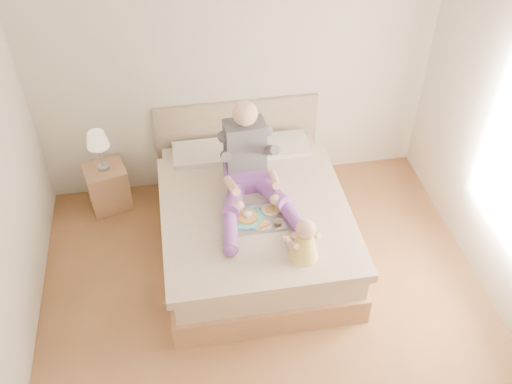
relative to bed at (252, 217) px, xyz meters
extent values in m
cube|color=brown|center=(0.00, -1.08, -0.32)|extent=(4.00, 4.20, 0.01)
cube|color=silver|center=(0.00, -1.08, 2.38)|extent=(4.00, 4.20, 0.02)
cube|color=beige|center=(0.00, 1.02, 1.03)|extent=(4.00, 0.02, 2.70)
cube|color=#956945|center=(0.00, -0.07, -0.18)|extent=(1.68, 2.13, 0.28)
cube|color=#C8AF94|center=(0.00, -0.07, 0.08)|extent=(1.60, 2.05, 0.24)
cube|color=#C8AF94|center=(0.00, -0.22, 0.25)|extent=(1.70, 1.80, 0.09)
cube|color=silver|center=(-0.38, 0.68, 0.27)|extent=(0.62, 0.40, 0.14)
cube|color=silver|center=(0.38, 0.68, 0.27)|extent=(0.62, 0.40, 0.14)
cube|color=gray|center=(0.00, 1.01, 0.18)|extent=(1.70, 0.08, 1.00)
cube|color=#956945|center=(-1.40, 0.77, -0.07)|extent=(0.48, 0.44, 0.49)
cylinder|color=#B6B7BD|center=(-1.40, 0.77, 0.19)|extent=(0.12, 0.12, 0.04)
cylinder|color=#B6B7BD|center=(-1.40, 0.77, 0.33)|extent=(0.02, 0.02, 0.25)
cone|color=beige|center=(-1.40, 0.77, 0.54)|extent=(0.22, 0.22, 0.16)
cube|color=#763E9B|center=(-0.02, 0.17, 0.38)|extent=(0.41, 0.33, 0.18)
cube|color=#393840|center=(-0.03, 0.23, 0.70)|extent=(0.38, 0.25, 0.49)
sphere|color=#EFB795|center=(-0.02, 0.20, 1.07)|extent=(0.22, 0.22, 0.22)
cylinder|color=#763E9B|center=(-0.17, -0.08, 0.37)|extent=(0.30, 0.55, 0.22)
cylinder|color=#763E9B|center=(-0.27, -0.48, 0.36)|extent=(0.18, 0.48, 0.13)
sphere|color=#763E9B|center=(-0.29, -0.70, 0.35)|extent=(0.11, 0.11, 0.11)
cylinder|color=#393840|center=(-0.22, 0.08, 0.72)|extent=(0.10, 0.31, 0.25)
cylinder|color=#EFB795|center=(-0.20, -0.12, 0.54)|extent=(0.13, 0.32, 0.17)
sphere|color=#EFB795|center=(-0.16, -0.27, 0.44)|extent=(0.09, 0.09, 0.09)
cylinder|color=#763E9B|center=(0.16, -0.06, 0.37)|extent=(0.35, 0.54, 0.22)
cylinder|color=#763E9B|center=(0.30, -0.44, 0.36)|extent=(0.23, 0.49, 0.13)
sphere|color=#763E9B|center=(0.36, -0.66, 0.35)|extent=(0.11, 0.11, 0.11)
cylinder|color=#393840|center=(0.19, 0.10, 0.72)|extent=(0.14, 0.31, 0.25)
cylinder|color=#EFB795|center=(0.19, -0.09, 0.54)|extent=(0.09, 0.32, 0.17)
sphere|color=#EFB795|center=(0.17, -0.25, 0.44)|extent=(0.09, 0.09, 0.09)
cube|color=#B6B7BD|center=(0.00, -0.33, 0.30)|extent=(0.47, 0.37, 0.01)
cylinder|color=#40B9BA|center=(-0.09, -0.32, 0.31)|extent=(0.28, 0.28, 0.02)
cylinder|color=gold|center=(-0.09, -0.32, 0.33)|extent=(0.18, 0.18, 0.02)
cylinder|color=white|center=(-0.15, -0.19, 0.35)|extent=(0.08, 0.08, 0.09)
torus|color=white|center=(-0.10, -0.19, 0.35)|extent=(0.01, 0.06, 0.06)
cylinder|color=olive|center=(-0.15, -0.19, 0.40)|extent=(0.07, 0.07, 0.01)
cylinder|color=white|center=(0.13, -0.25, 0.31)|extent=(0.15, 0.15, 0.01)
cube|color=gold|center=(0.13, -0.25, 0.33)|extent=(0.09, 0.08, 0.02)
cylinder|color=white|center=(0.03, -0.43, 0.31)|extent=(0.15, 0.15, 0.01)
ellipsoid|color=red|center=(0.05, -0.44, 0.33)|extent=(0.04, 0.03, 0.01)
cylinder|color=white|center=(0.19, -0.26, 0.37)|extent=(0.07, 0.07, 0.12)
cylinder|color=gold|center=(0.19, -0.26, 0.36)|extent=(0.07, 0.07, 0.12)
cylinder|color=white|center=(0.16, -0.43, 0.33)|extent=(0.07, 0.07, 0.04)
cylinder|color=#49240A|center=(0.16, -0.43, 0.32)|extent=(0.06, 0.06, 0.03)
cone|color=#E1C347|center=(0.30, -0.82, 0.42)|extent=(0.24, 0.24, 0.26)
sphere|color=#EFB795|center=(0.30, -0.82, 0.62)|extent=(0.16, 0.16, 0.16)
cylinder|color=#EFB795|center=(0.21, -0.72, 0.34)|extent=(0.10, 0.19, 0.06)
sphere|color=#EFB795|center=(0.18, -0.64, 0.34)|extent=(0.05, 0.05, 0.05)
cylinder|color=#EFB795|center=(0.21, -0.84, 0.48)|extent=(0.06, 0.14, 0.11)
cylinder|color=#EFB795|center=(0.30, -0.69, 0.34)|extent=(0.14, 0.19, 0.06)
sphere|color=#EFB795|center=(0.27, -0.60, 0.34)|extent=(0.05, 0.05, 0.05)
cylinder|color=#EFB795|center=(0.39, -0.78, 0.48)|extent=(0.11, 0.13, 0.11)
camera|label=1|loc=(-0.61, -3.86, 3.85)|focal=40.00mm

